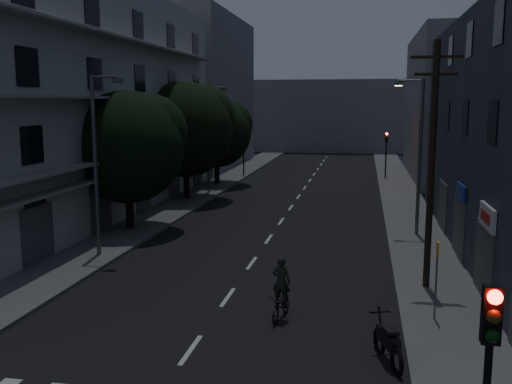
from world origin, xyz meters
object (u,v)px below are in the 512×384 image
(traffic_signal_near, at_px, (489,360))
(motorcycle, at_px, (388,344))
(bus_stop_sign, at_px, (437,266))
(cyclist, at_px, (281,298))
(utility_pole, at_px, (432,161))

(traffic_signal_near, relative_size, motorcycle, 2.01)
(bus_stop_sign, xyz_separation_m, cyclist, (-4.85, -0.52, -1.19))
(bus_stop_sign, bearing_deg, utility_pole, 88.70)
(motorcycle, relative_size, cyclist, 0.98)
(traffic_signal_near, bearing_deg, bus_stop_sign, 87.60)
(traffic_signal_near, xyz_separation_m, cyclist, (-4.46, 8.82, -2.40))
(motorcycle, bearing_deg, traffic_signal_near, -97.36)
(bus_stop_sign, xyz_separation_m, motorcycle, (-1.57, -3.09, -1.36))
(utility_pole, relative_size, motorcycle, 4.41)
(utility_pole, bearing_deg, motorcycle, -104.35)
(traffic_signal_near, height_order, utility_pole, utility_pole)
(utility_pole, xyz_separation_m, cyclist, (-4.93, -3.86, -4.16))
(motorcycle, bearing_deg, bus_stop_sign, 45.04)
(bus_stop_sign, bearing_deg, traffic_signal_near, -92.40)
(traffic_signal_near, height_order, bus_stop_sign, traffic_signal_near)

